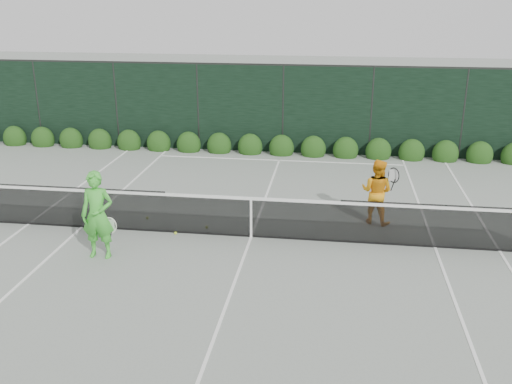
# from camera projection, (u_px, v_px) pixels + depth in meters

# --- Properties ---
(ground) EXTENTS (80.00, 80.00, 0.00)m
(ground) POSITION_uv_depth(u_px,v_px,m) (251.00, 237.00, 13.14)
(ground) COLOR gray
(ground) RESTS_ON ground
(tennis_net) EXTENTS (12.90, 0.10, 1.07)m
(tennis_net) POSITION_uv_depth(u_px,v_px,m) (250.00, 216.00, 12.97)
(tennis_net) COLOR black
(tennis_net) RESTS_ON ground
(player_woman) EXTENTS (0.71, 0.48, 1.89)m
(player_woman) POSITION_uv_depth(u_px,v_px,m) (98.00, 215.00, 11.88)
(player_woman) COLOR green
(player_woman) RESTS_ON ground
(player_man) EXTENTS (0.95, 0.86, 1.60)m
(player_man) POSITION_uv_depth(u_px,v_px,m) (377.00, 192.00, 13.71)
(player_man) COLOR orange
(player_man) RESTS_ON ground
(court_lines) EXTENTS (11.03, 23.83, 0.01)m
(court_lines) POSITION_uv_depth(u_px,v_px,m) (251.00, 237.00, 13.14)
(court_lines) COLOR white
(court_lines) RESTS_ON ground
(windscreen_fence) EXTENTS (32.00, 21.07, 3.06)m
(windscreen_fence) POSITION_uv_depth(u_px,v_px,m) (228.00, 220.00, 10.11)
(windscreen_fence) COLOR black
(windscreen_fence) RESTS_ON ground
(hedge_row) EXTENTS (31.66, 0.65, 0.94)m
(hedge_row) POSITION_uv_depth(u_px,v_px,m) (281.00, 148.00, 19.75)
(hedge_row) COLOR #17370F
(hedge_row) RESTS_ON ground
(tennis_balls) EXTENTS (1.67, 0.89, 0.07)m
(tennis_balls) POSITION_uv_depth(u_px,v_px,m) (176.00, 226.00, 13.68)
(tennis_balls) COLOR #C6DC30
(tennis_balls) RESTS_ON ground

